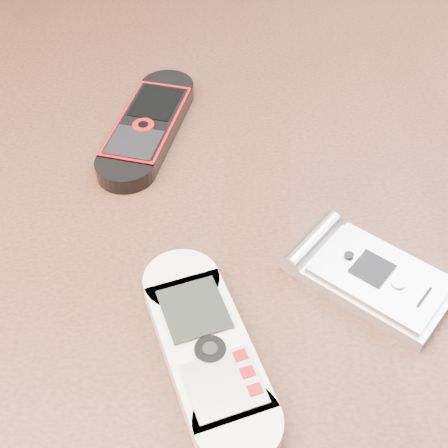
# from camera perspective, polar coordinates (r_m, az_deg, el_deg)

# --- Properties ---
(table) EXTENTS (1.20, 0.80, 0.75)m
(table) POSITION_cam_1_polar(r_m,az_deg,el_deg) (0.55, -0.53, -8.40)
(table) COLOR black
(table) RESTS_ON ground
(nokia_white) EXTENTS (0.10, 0.17, 0.02)m
(nokia_white) POSITION_cam_1_polar(r_m,az_deg,el_deg) (0.39, -1.55, -11.35)
(nokia_white) COLOR white
(nokia_white) RESTS_ON table
(nokia_black_red) EXTENTS (0.09, 0.17, 0.02)m
(nokia_black_red) POSITION_cam_1_polar(r_m,az_deg,el_deg) (0.55, -6.98, 8.92)
(nokia_black_red) COLOR black
(nokia_black_red) RESTS_ON table
(motorola_razr) EXTENTS (0.12, 0.12, 0.02)m
(motorola_razr) POSITION_cam_1_polar(r_m,az_deg,el_deg) (0.44, 13.63, -4.77)
(motorola_razr) COLOR silver
(motorola_razr) RESTS_ON table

